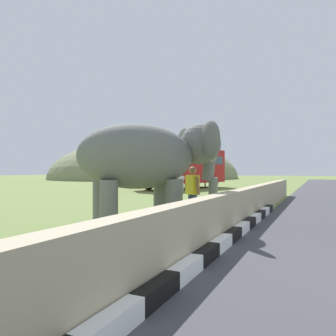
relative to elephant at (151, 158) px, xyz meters
name	(u,v)px	position (x,y,z in m)	size (l,w,h in m)	color
striped_curb	(197,262)	(-2.83, -2.34, -1.74)	(16.20, 0.20, 0.24)	white
barrier_parapet	(221,216)	(-0.48, -2.04, -1.36)	(28.00, 0.36, 1.00)	tan
elephant	(151,158)	(0.00, 0.00, 0.00)	(3.88, 3.77, 2.86)	slate
person_handler	(193,191)	(1.55, -0.60, -0.93)	(0.43, 0.59, 1.66)	navy
bus_red	(183,165)	(18.25, 6.65, 0.22)	(10.11, 5.00, 3.50)	#B21E1E
cow_near	(190,179)	(18.29, 6.03, -0.99)	(1.24, 1.87, 1.23)	tan
cow_mid	(209,178)	(21.91, 5.46, -0.99)	(1.08, 1.91, 1.23)	beige
cow_far	(179,180)	(14.98, 5.64, -0.99)	(1.90, 0.67, 1.23)	beige
hill_east	(150,178)	(52.52, 28.68, -1.86)	(45.63, 36.50, 16.31)	#767C57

